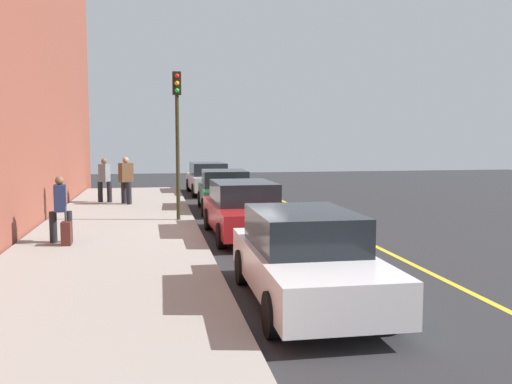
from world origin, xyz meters
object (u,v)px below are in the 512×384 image
object	(u,v)px
parked_car_green	(225,191)
pedestrian_brown_coat	(126,179)
parked_car_red	(244,209)
traffic_light_pole	(177,121)
parked_car_silver	(208,178)
rolling_suitcase	(66,233)
pedestrian_grey_coat	(105,179)
pedestrian_navy_coat	(60,207)
parked_car_white	(305,257)

from	to	relation	value
parked_car_green	pedestrian_brown_coat	size ratio (longest dim) A/B	2.32
parked_car_red	traffic_light_pole	bearing A→B (deg)	-146.62
parked_car_silver	parked_car_green	size ratio (longest dim) A/B	1.13
rolling_suitcase	parked_car_red	bearing A→B (deg)	104.47
parked_car_silver	pedestrian_grey_coat	world-z (taller)	pedestrian_grey_coat
parked_car_red	pedestrian_brown_coat	xyz separation A→B (m)	(-7.20, -3.51, 0.37)
parked_car_red	pedestrian_brown_coat	world-z (taller)	pedestrian_brown_coat
pedestrian_navy_coat	rolling_suitcase	world-z (taller)	pedestrian_navy_coat
traffic_light_pole	rolling_suitcase	world-z (taller)	traffic_light_pole
parked_car_green	pedestrian_navy_coat	size ratio (longest dim) A/B	2.59
pedestrian_brown_coat	traffic_light_pole	bearing A→B (deg)	21.42
pedestrian_navy_coat	parked_car_red	bearing A→B (deg)	99.36
parked_car_white	traffic_light_pole	world-z (taller)	traffic_light_pole
rolling_suitcase	pedestrian_navy_coat	bearing A→B (deg)	-154.99
parked_car_green	pedestrian_brown_coat	distance (m)	4.05
parked_car_silver	parked_car_white	distance (m)	18.26
pedestrian_brown_coat	pedestrian_navy_coat	world-z (taller)	pedestrian_brown_coat
parked_car_white	pedestrian_navy_coat	xyz separation A→B (m)	(-5.46, -4.69, 0.26)
parked_car_red	parked_car_white	bearing A→B (deg)	0.01
parked_car_green	traffic_light_pole	distance (m)	4.28
parked_car_red	pedestrian_navy_coat	bearing A→B (deg)	-80.64
rolling_suitcase	pedestrian_brown_coat	bearing A→B (deg)	173.14
parked_car_green	pedestrian_navy_coat	world-z (taller)	pedestrian_navy_coat
parked_car_green	pedestrian_navy_coat	xyz separation A→B (m)	(6.29, -4.85, 0.26)
parked_car_red	traffic_light_pole	distance (m)	3.94
parked_car_silver	parked_car_white	size ratio (longest dim) A/B	1.04
pedestrian_brown_coat	pedestrian_grey_coat	bearing A→B (deg)	-129.61
parked_car_white	pedestrian_grey_coat	distance (m)	14.83
parked_car_green	traffic_light_pole	size ratio (longest dim) A/B	0.92
pedestrian_grey_coat	parked_car_white	bearing A→B (deg)	17.20
parked_car_green	parked_car_red	size ratio (longest dim) A/B	0.91
pedestrian_brown_coat	pedestrian_navy_coat	bearing A→B (deg)	-8.47
parked_car_silver	parked_car_green	distance (m)	6.50
pedestrian_navy_coat	parked_car_white	bearing A→B (deg)	40.66
pedestrian_brown_coat	traffic_light_pole	size ratio (longest dim) A/B	0.40
parked_car_green	pedestrian_navy_coat	distance (m)	7.95
parked_car_green	pedestrian_grey_coat	xyz separation A→B (m)	(-2.41, -4.54, 0.33)
parked_car_silver	pedestrian_brown_coat	xyz separation A→B (m)	(4.82, -3.67, 0.37)
parked_car_white	pedestrian_brown_coat	bearing A→B (deg)	-165.37
parked_car_red	rolling_suitcase	bearing A→B (deg)	-75.53
parked_car_green	rolling_suitcase	xyz separation A→B (m)	(6.68, -4.67, -0.32)
parked_car_white	pedestrian_navy_coat	world-z (taller)	pedestrian_navy_coat
parked_car_red	rolling_suitcase	xyz separation A→B (m)	(1.16, -4.51, -0.32)
parked_car_white	pedestrian_brown_coat	distance (m)	13.89
traffic_light_pole	pedestrian_navy_coat	bearing A→B (deg)	-42.02
pedestrian_brown_coat	pedestrian_grey_coat	xyz separation A→B (m)	(-0.72, -0.88, -0.04)
rolling_suitcase	parked_car_green	bearing A→B (deg)	145.03
traffic_light_pole	parked_car_silver	bearing A→B (deg)	168.89
pedestrian_grey_coat	traffic_light_pole	xyz separation A→B (m)	(5.36, 2.69, 2.15)
pedestrian_grey_coat	parked_car_green	bearing A→B (deg)	62.09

